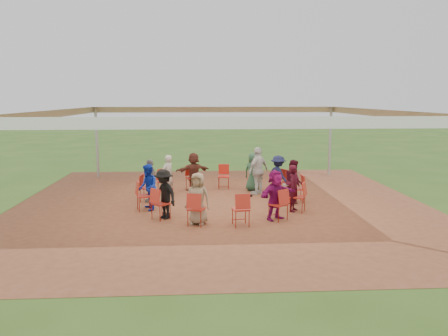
{
  "coord_description": "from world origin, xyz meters",
  "views": [
    {
      "loc": [
        -0.72,
        -13.6,
        3.35
      ],
      "look_at": [
        0.1,
        0.3,
        1.13
      ],
      "focal_mm": 35.0,
      "sensor_mm": 36.0,
      "label": 1
    }
  ],
  "objects": [
    {
      "name": "chair_0",
      "position": [
        2.46,
        0.09,
        0.45
      ],
      "size": [
        0.45,
        0.44,
        0.9
      ],
      "primitive_type": null,
      "rotation": [
        0.0,
        0.0,
        1.61
      ],
      "color": "red",
      "rests_on": "ground"
    },
    {
      "name": "person_seated_2",
      "position": [
        1.26,
        1.97,
        0.71
      ],
      "size": [
        0.78,
        0.69,
        1.4
      ],
      "primitive_type": "imported",
      "rotation": [
        0.0,
        0.0,
        2.57
      ],
      "color": "#2A533A",
      "rests_on": "ground"
    },
    {
      "name": "person_seated_9",
      "position": [
        1.4,
        -1.88,
        0.71
      ],
      "size": [
        1.33,
        1.17,
        1.4
      ],
      "primitive_type": "imported",
      "rotation": [
        0.0,
        0.0,
        0.64
      ],
      "color": "#880E5D",
      "rests_on": "ground"
    },
    {
      "name": "chair_12",
      "position": [
        2.22,
        -1.07,
        0.45
      ],
      "size": [
        0.58,
        0.57,
        0.9
      ],
      "primitive_type": null,
      "rotation": [
        0.0,
        0.0,
        1.12
      ],
      "color": "red",
      "rests_on": "ground"
    },
    {
      "name": "person_seated_10",
      "position": [
        2.11,
        -1.01,
        0.71
      ],
      "size": [
        0.52,
        0.61,
        1.4
      ],
      "primitive_type": "imported",
      "rotation": [
        0.0,
        0.0,
        1.12
      ],
      "color": "#3B0916",
      "rests_on": "ground"
    },
    {
      "name": "tent",
      "position": [
        0.0,
        0.0,
        2.37
      ],
      "size": [
        10.33,
        10.33,
        3.0
      ],
      "color": "#B2B2B7",
      "rests_on": "ground"
    },
    {
      "name": "person_seated_7",
      "position": [
        -1.7,
        -1.61,
        0.71
      ],
      "size": [
        0.95,
        0.97,
        1.4
      ],
      "primitive_type": "imported",
      "rotation": [
        0.0,
        0.0,
        -0.81
      ],
      "color": "black",
      "rests_on": "ground"
    },
    {
      "name": "ground",
      "position": [
        0.0,
        0.0,
        0.0
      ],
      "size": [
        80.0,
        80.0,
        0.0
      ],
      "primitive_type": "plane",
      "color": "#33551A",
      "rests_on": "ground"
    },
    {
      "name": "chair_8",
      "position": [
        -1.78,
        -1.69,
        0.45
      ],
      "size": [
        0.61,
        0.61,
        0.9
      ],
      "primitive_type": null,
      "rotation": [
        0.0,
        0.0,
        -0.81
      ],
      "color": "red",
      "rests_on": "ground"
    },
    {
      "name": "chair_11",
      "position": [
        1.47,
        -1.97,
        0.45
      ],
      "size": [
        0.6,
        0.6,
        0.9
      ],
      "primitive_type": null,
      "rotation": [
        0.0,
        0.0,
        0.64
      ],
      "color": "red",
      "rests_on": "ground"
    },
    {
      "name": "chair_9",
      "position": [
        -0.79,
        -2.33,
        0.45
      ],
      "size": [
        0.54,
        0.55,
        0.9
      ],
      "primitive_type": null,
      "rotation": [
        0.0,
        0.0,
        -0.33
      ],
      "color": "red",
      "rests_on": "ground"
    },
    {
      "name": "chair_6",
      "position": [
        -2.41,
        0.5,
        0.45
      ],
      "size": [
        0.52,
        0.5,
        0.9
      ],
      "primitive_type": null,
      "rotation": [
        0.0,
        0.0,
        -1.78
      ],
      "color": "red",
      "rests_on": "ground"
    },
    {
      "name": "standing_person",
      "position": [
        1.36,
        1.41,
        0.84
      ],
      "size": [
        1.06,
        1.04,
        1.67
      ],
      "primitive_type": "imported",
      "rotation": [
        0.0,
        0.0,
        3.9
      ],
      "color": "silver",
      "rests_on": "ground"
    },
    {
      "name": "dirt_patch",
      "position": [
        0.0,
        0.0,
        0.01
      ],
      "size": [
        13.0,
        13.0,
        0.0
      ],
      "primitive_type": "plane",
      "color": "brown",
      "rests_on": "ground"
    },
    {
      "name": "person_seated_0",
      "position": [
        2.34,
        0.08,
        0.71
      ],
      "size": [
        0.42,
        0.69,
        1.4
      ],
      "primitive_type": "imported",
      "rotation": [
        0.0,
        0.0,
        1.61
      ],
      "color": "#3B0916",
      "rests_on": "ground"
    },
    {
      "name": "chair_5",
      "position": [
        -1.9,
        1.57,
        0.45
      ],
      "size": [
        0.61,
        0.6,
        0.9
      ],
      "primitive_type": null,
      "rotation": [
        0.0,
        0.0,
        -2.26
      ],
      "color": "red",
      "rests_on": "ground"
    },
    {
      "name": "person_seated_5",
      "position": [
        -2.29,
        0.48,
        0.71
      ],
      "size": [
        0.58,
        0.89,
        1.4
      ],
      "primitive_type": "imported",
      "rotation": [
        0.0,
        0.0,
        -1.78
      ],
      "color": "slate",
      "rests_on": "ground"
    },
    {
      "name": "chair_4",
      "position": [
        -0.95,
        2.27,
        0.45
      ],
      "size": [
        0.56,
        0.57,
        0.9
      ],
      "primitive_type": null,
      "rotation": [
        0.0,
        0.0,
        -2.74
      ],
      "color": "red",
      "rests_on": "ground"
    },
    {
      "name": "chair_10",
      "position": [
        0.38,
        -2.43,
        0.45
      ],
      "size": [
        0.48,
        0.5,
        0.9
      ],
      "primitive_type": null,
      "rotation": [
        0.0,
        0.0,
        0.16
      ],
      "color": "red",
      "rests_on": "ground"
    },
    {
      "name": "chair_2",
      "position": [
        1.33,
        2.07,
        0.45
      ],
      "size": [
        0.59,
        0.6,
        0.9
      ],
      "primitive_type": null,
      "rotation": [
        0.0,
        0.0,
        2.57
      ],
      "color": "red",
      "rests_on": "ground"
    },
    {
      "name": "person_seated_3",
      "position": [
        -0.91,
        2.16,
        0.71
      ],
      "size": [
        1.39,
        0.95,
        1.4
      ],
      "primitive_type": "imported",
      "rotation": [
        0.0,
        0.0,
        -2.74
      ],
      "color": "brown",
      "rests_on": "ground"
    },
    {
      "name": "person_seated_1",
      "position": [
        2.03,
        1.16,
        0.71
      ],
      "size": [
        0.84,
        1.01,
        1.4
      ],
      "primitive_type": "imported",
      "rotation": [
        0.0,
        0.0,
        2.09
      ],
      "color": "#171B3D",
      "rests_on": "ground"
    },
    {
      "name": "chair_7",
      "position": [
        -2.37,
        -0.67,
        0.45
      ],
      "size": [
        0.54,
        0.52,
        0.9
      ],
      "primitive_type": null,
      "rotation": [
        0.0,
        0.0,
        -1.29
      ],
      "color": "red",
      "rests_on": "ground"
    },
    {
      "name": "person_seated_6",
      "position": [
        -2.25,
        -0.64,
        0.71
      ],
      "size": [
        0.56,
        0.76,
        1.4
      ],
      "primitive_type": "imported",
      "rotation": [
        0.0,
        0.0,
        -1.29
      ],
      "color": "#102EB3",
      "rests_on": "ground"
    },
    {
      "name": "chair_1",
      "position": [
        2.14,
        1.22,
        0.45
      ],
      "size": [
        0.59,
        0.58,
        0.9
      ],
      "primitive_type": null,
      "rotation": [
        0.0,
        0.0,
        2.09
      ],
      "color": "red",
      "rests_on": "ground"
    },
    {
      "name": "cable_coil",
      "position": [
        0.97,
        1.08,
        0.02
      ],
      "size": [
        0.44,
        0.44,
        0.03
      ],
      "rotation": [
        0.0,
        0.0,
        -0.3
      ],
      "color": "black",
      "rests_on": "ground"
    },
    {
      "name": "person_seated_8",
      "position": [
        -0.75,
        -2.22,
        0.71
      ],
      "size": [
        0.77,
        0.58,
        1.4
      ],
      "primitive_type": "imported",
      "rotation": [
        0.0,
        0.0,
        -0.33
      ],
      "color": "#968061",
      "rests_on": "ground"
    },
    {
      "name": "person_seated_4",
      "position": [
        -1.8,
        1.49,
        0.71
      ],
      "size": [
        0.58,
        0.61,
        1.4
      ],
      "primitive_type": "imported",
      "rotation": [
        0.0,
        0.0,
        -2.26
      ],
      "color": "#BBB4A6",
      "rests_on": "ground"
    },
    {
      "name": "laptop",
      "position": [
        2.18,
        0.08,
        0.66
      ],
      "size": [
        0.27,
        0.34,
        0.23
      ],
      "rotation": [
        0.0,
        0.0,
        1.61
      ],
      "color": "#B7B7BC",
      "rests_on": "ground"
    },
    {
      "name": "chair_3",
      "position": [
        0.21,
        2.45,
        0.45
      ],
      "size": [
        0.46,
        0.47,
        0.9
      ],
      "primitive_type": null,
      "rotation": [
        0.0,
        0.0,
        3.06
      ],
      "color": "red",
      "rests_on": "ground"
    }
  ]
}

